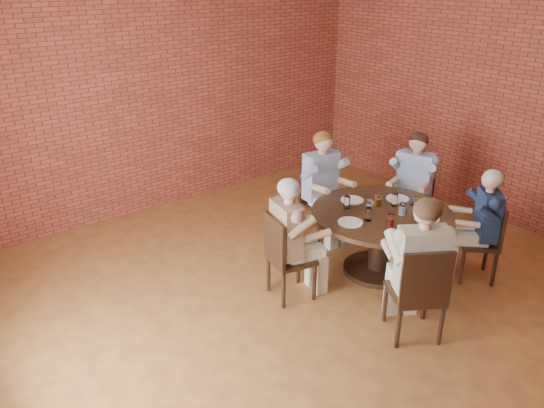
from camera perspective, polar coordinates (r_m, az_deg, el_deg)
floor at (r=5.48m, az=7.29°, el=-11.37°), size 7.00×7.00×0.00m
wall_back at (r=7.48m, az=-11.64°, el=12.28°), size 7.00×0.00×7.00m
wall_right at (r=7.35m, az=26.61°, el=10.07°), size 0.00×7.00×7.00m
dining_table at (r=5.95m, az=11.62°, el=-2.75°), size 1.53×1.53×0.75m
chair_a at (r=6.97m, az=14.96°, el=0.86°), size 0.56×0.56×0.95m
diner_a at (r=6.84m, az=14.89°, el=1.87°), size 0.81×0.74×1.35m
chair_b at (r=6.73m, az=5.02°, el=0.81°), size 0.49×0.49×0.96m
diner_b at (r=6.60m, az=5.54°, el=1.89°), size 0.61×0.73×1.37m
chair_c at (r=5.39m, az=1.33°, el=-5.45°), size 0.50×0.50×0.93m
diner_c at (r=5.35m, az=2.14°, el=-3.83°), size 0.73×0.64×1.31m
chair_d at (r=4.97m, az=15.58°, el=-8.98°), size 0.63×0.63×0.97m
diner_d at (r=4.95m, az=15.43°, el=-6.71°), size 0.85×0.89×1.39m
chair_e at (r=6.18m, az=21.99°, el=-3.40°), size 0.56×0.56×0.90m
diner_e at (r=6.10m, az=21.50°, el=-2.20°), size 0.77×0.77×1.27m
plate_a at (r=6.20m, az=13.36°, el=0.56°), size 0.26×0.26×0.01m
plate_b at (r=6.06m, az=8.62°, el=0.41°), size 0.26×0.26×0.01m
plate_c at (r=5.53m, az=8.42°, el=-1.97°), size 0.26×0.26×0.01m
plate_d at (r=5.79m, az=16.30°, el=-1.50°), size 0.26×0.26×0.01m
glass_a at (r=6.00m, az=13.06°, el=0.43°), size 0.07×0.07×0.14m
glass_b at (r=5.95m, az=11.34°, el=0.40°), size 0.07×0.07×0.14m
glass_c at (r=5.84m, az=8.08°, el=0.17°), size 0.07×0.07×0.14m
glass_d at (r=5.79m, az=10.45°, el=-0.22°), size 0.07×0.07×0.14m
glass_e at (r=5.60m, az=10.32°, el=-1.07°), size 0.07×0.07×0.14m
glass_f at (r=5.50m, az=12.64°, el=-1.74°), size 0.07×0.07×0.14m
glass_g at (r=5.79m, az=13.86°, el=-0.53°), size 0.07×0.07×0.14m
glass_h at (r=5.97m, az=15.33°, el=0.06°), size 0.07×0.07×0.14m
smartphone at (r=6.08m, az=15.24°, el=-0.15°), size 0.08×0.13×0.01m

